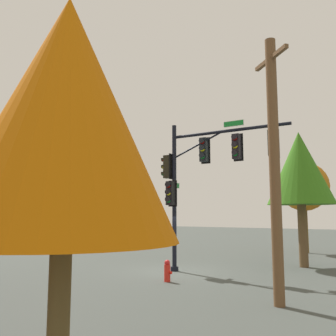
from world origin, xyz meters
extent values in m
plane|color=#404641|center=(0.00, 0.00, 0.00)|extent=(120.00, 120.00, 0.00)
cylinder|color=black|center=(0.00, 0.00, 3.43)|extent=(0.20, 0.20, 6.85)
cylinder|color=black|center=(0.00, 0.00, 0.10)|extent=(0.36, 0.36, 0.20)
cylinder|color=black|center=(2.73, 0.31, 6.26)|extent=(5.48, 0.76, 0.14)
cylinder|color=black|center=(1.23, 0.14, 5.76)|extent=(2.50, 0.36, 1.07)
cube|color=black|center=(1.56, 0.18, 5.51)|extent=(0.37, 0.41, 1.10)
cube|color=black|center=(1.53, 0.38, 5.51)|extent=(0.44, 0.11, 1.22)
sphere|color=maroon|center=(1.59, -0.02, 5.85)|extent=(0.22, 0.22, 0.22)
cylinder|color=black|center=(1.60, -0.08, 5.90)|extent=(0.25, 0.17, 0.23)
sphere|color=#FFFC14|center=(1.59, -0.02, 5.51)|extent=(0.22, 0.22, 0.22)
cylinder|color=black|center=(1.60, -0.08, 5.56)|extent=(0.25, 0.17, 0.23)
sphere|color=#0B621E|center=(1.59, -0.02, 5.17)|extent=(0.22, 0.22, 0.22)
cylinder|color=black|center=(1.60, -0.08, 5.22)|extent=(0.25, 0.17, 0.23)
cube|color=black|center=(3.12, 0.36, 5.51)|extent=(0.36, 0.39, 1.10)
cube|color=black|center=(3.10, 0.55, 5.51)|extent=(0.44, 0.09, 1.22)
sphere|color=maroon|center=(3.14, 0.16, 5.85)|extent=(0.22, 0.22, 0.22)
cylinder|color=black|center=(3.15, 0.10, 5.90)|extent=(0.24, 0.16, 0.23)
sphere|color=#FFFC14|center=(3.14, 0.16, 5.51)|extent=(0.22, 0.22, 0.22)
cylinder|color=black|center=(3.15, 0.10, 5.56)|extent=(0.24, 0.16, 0.23)
sphere|color=#0B621E|center=(3.14, 0.16, 5.17)|extent=(0.22, 0.22, 0.22)
cylinder|color=black|center=(3.15, 0.10, 5.22)|extent=(0.24, 0.16, 0.23)
cube|color=black|center=(4.68, 0.53, 5.51)|extent=(0.35, 0.39, 1.10)
cube|color=black|center=(4.66, 0.73, 5.51)|extent=(0.44, 0.08, 1.22)
sphere|color=maroon|center=(4.70, 0.33, 5.85)|extent=(0.22, 0.22, 0.22)
cylinder|color=black|center=(4.71, 0.27, 5.90)|extent=(0.24, 0.16, 0.23)
sphere|color=#FFFC14|center=(4.70, 0.33, 5.51)|extent=(0.22, 0.22, 0.22)
cylinder|color=black|center=(4.71, 0.27, 5.56)|extent=(0.24, 0.16, 0.23)
sphere|color=#0B621E|center=(4.70, 0.33, 5.17)|extent=(0.22, 0.22, 0.22)
cylinder|color=black|center=(4.71, 0.27, 5.22)|extent=(0.24, 0.16, 0.23)
cube|color=black|center=(-0.35, -0.04, 4.86)|extent=(0.39, 0.36, 1.10)
cube|color=black|center=(-0.15, -0.02, 4.86)|extent=(0.09, 0.44, 1.22)
sphere|color=maroon|center=(-0.55, -0.06, 5.20)|extent=(0.22, 0.22, 0.22)
cylinder|color=black|center=(-0.61, -0.07, 5.25)|extent=(0.17, 0.25, 0.23)
sphere|color=#FFFC14|center=(-0.55, -0.06, 4.86)|extent=(0.22, 0.22, 0.22)
cylinder|color=black|center=(-0.61, -0.07, 4.91)|extent=(0.17, 0.25, 0.23)
sphere|color=#0B621E|center=(-0.55, -0.06, 4.52)|extent=(0.22, 0.22, 0.22)
cylinder|color=black|center=(-0.61, -0.07, 4.57)|extent=(0.17, 0.25, 0.23)
cube|color=black|center=(0.04, -0.35, 3.56)|extent=(0.36, 0.39, 1.10)
cube|color=black|center=(0.02, -0.15, 3.56)|extent=(0.44, 0.09, 1.22)
sphere|color=maroon|center=(0.06, -0.55, 3.90)|extent=(0.22, 0.22, 0.22)
cylinder|color=black|center=(0.07, -0.61, 3.95)|extent=(0.25, 0.17, 0.23)
sphere|color=#FFFC14|center=(0.06, -0.55, 3.56)|extent=(0.22, 0.22, 0.22)
cylinder|color=black|center=(0.07, -0.61, 3.61)|extent=(0.25, 0.17, 0.23)
sphere|color=#0B621E|center=(0.06, -0.55, 3.22)|extent=(0.22, 0.22, 0.22)
cylinder|color=black|center=(0.07, -0.61, 3.27)|extent=(0.25, 0.17, 0.23)
cube|color=white|center=(3.00, 0.34, 6.56)|extent=(0.94, 0.13, 0.26)
cube|color=#147E2C|center=(3.00, 0.34, 6.56)|extent=(0.90, 0.13, 0.22)
cube|color=white|center=(0.00, 0.00, 3.96)|extent=(0.13, 0.94, 0.26)
cube|color=#1F7738|center=(0.00, 0.00, 3.96)|extent=(0.13, 0.90, 0.22)
cylinder|color=brown|center=(6.36, -3.66, 3.94)|extent=(0.32, 0.32, 7.89)
cube|color=brown|center=(6.36, -3.66, 7.29)|extent=(1.48, 1.22, 0.12)
cylinder|color=red|center=(1.45, -2.44, 0.33)|extent=(0.24, 0.24, 0.65)
sphere|color=red|center=(1.45, -2.44, 0.72)|extent=(0.22, 0.22, 0.22)
cylinder|color=red|center=(1.60, -2.44, 0.36)|extent=(0.12, 0.10, 0.10)
cylinder|color=brown|center=(2.19, 12.25, 1.56)|extent=(0.32, 0.32, 3.11)
sphere|color=#AF6616|center=(2.19, 12.25, 4.57)|extent=(3.42, 3.42, 3.42)
cylinder|color=brown|center=(4.33, 4.95, 1.54)|extent=(0.44, 0.44, 3.09)
cone|color=#367219|center=(4.33, 4.95, 4.96)|extent=(3.37, 3.37, 3.75)
cone|color=#C66208|center=(6.96, -11.55, 3.69)|extent=(2.65, 2.65, 2.94)
camera|label=1|loc=(10.49, -14.21, 2.52)|focal=40.03mm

